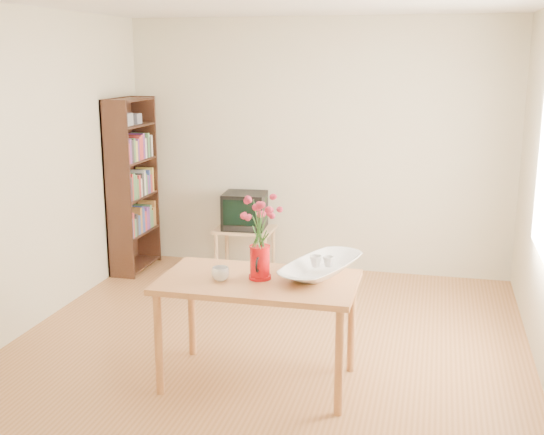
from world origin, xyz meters
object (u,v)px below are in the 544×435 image
(table, at_px, (258,292))
(pitcher, at_px, (260,263))
(bowl, at_px, (322,238))
(mug, at_px, (220,274))
(television, at_px, (245,210))

(table, bearing_deg, pitcher, 61.48)
(table, relative_size, bowl, 2.48)
(pitcher, height_order, mug, pitcher)
(bowl, height_order, television, bowl)
(mug, relative_size, bowl, 0.22)
(table, distance_m, mug, 0.29)
(bowl, distance_m, television, 2.52)
(bowl, relative_size, television, 1.16)
(table, xyz_separation_m, television, (-0.79, 2.42, -0.01))
(bowl, bearing_deg, mug, -154.04)
(bowl, bearing_deg, table, -150.70)
(bowl, bearing_deg, television, 118.12)
(table, relative_size, pitcher, 5.68)
(pitcher, bearing_deg, television, 104.13)
(pitcher, bearing_deg, table, -122.37)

